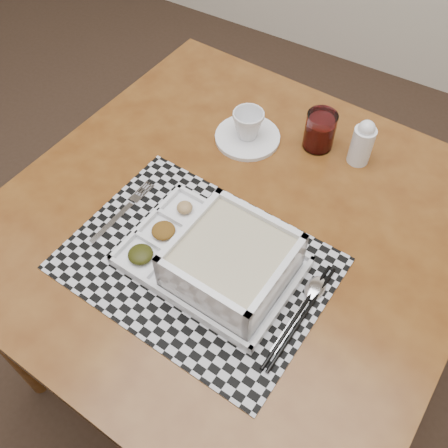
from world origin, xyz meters
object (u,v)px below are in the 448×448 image
(juice_glass, at_px, (320,132))
(serving_tray, at_px, (226,263))
(cup, at_px, (248,125))
(creamer_bottle, at_px, (362,143))
(dining_table, at_px, (235,239))

(juice_glass, bearing_deg, serving_tray, -90.40)
(cup, xyz_separation_m, creamer_bottle, (0.24, 0.07, 0.01))
(dining_table, distance_m, juice_glass, 0.30)
(cup, distance_m, juice_glass, 0.16)
(creamer_bottle, bearing_deg, serving_tray, -103.74)
(dining_table, relative_size, juice_glass, 10.88)
(serving_tray, height_order, juice_glass, serving_tray)
(dining_table, bearing_deg, creamer_bottle, 61.86)
(dining_table, xyz_separation_m, cup, (-0.09, 0.22, 0.11))
(juice_glass, bearing_deg, dining_table, -101.00)
(serving_tray, relative_size, cup, 4.67)
(dining_table, bearing_deg, serving_tray, -67.65)
(juice_glass, relative_size, creamer_bottle, 0.80)
(cup, height_order, creamer_bottle, creamer_bottle)
(juice_glass, xyz_separation_m, creamer_bottle, (0.10, 0.00, 0.01))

